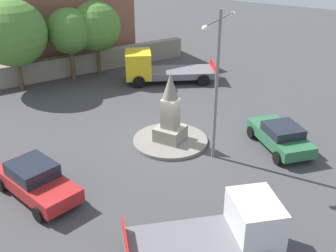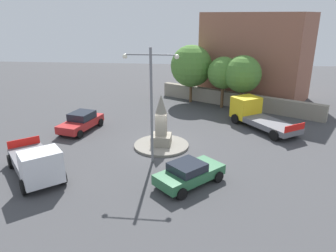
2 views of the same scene
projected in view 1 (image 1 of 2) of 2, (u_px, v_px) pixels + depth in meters
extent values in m
plane|color=#424244|center=(170.00, 142.00, 22.30)|extent=(80.00, 80.00, 0.00)
cylinder|color=gray|center=(170.00, 141.00, 22.26)|extent=(3.92, 3.92, 0.17)
cube|color=gray|center=(170.00, 133.00, 22.06)|extent=(1.38, 1.38, 0.71)
cube|color=gray|center=(170.00, 113.00, 21.56)|extent=(0.76, 0.76, 1.55)
cone|color=gray|center=(170.00, 86.00, 20.90)|extent=(0.84, 0.84, 1.39)
cylinder|color=slate|center=(216.00, 89.00, 19.37)|extent=(0.16, 0.16, 7.19)
cylinder|color=slate|center=(213.00, 22.00, 17.36)|extent=(1.50, 0.08, 0.08)
cylinder|color=slate|center=(227.00, 15.00, 18.54)|extent=(1.50, 0.08, 0.08)
sphere|color=#F2EACC|center=(205.00, 29.00, 16.82)|extent=(0.28, 0.28, 0.28)
sphere|color=#F2EACC|center=(233.00, 14.00, 19.17)|extent=(0.28, 0.28, 0.28)
cube|color=#2D6B42|center=(280.00, 137.00, 21.51)|extent=(4.05, 4.07, 0.56)
cube|color=#1E232D|center=(283.00, 130.00, 21.11)|extent=(2.36, 2.36, 0.46)
cylinder|color=black|center=(251.00, 132.00, 22.61)|extent=(0.61, 0.61, 0.64)
cylinder|color=black|center=(281.00, 128.00, 23.06)|extent=(0.61, 0.61, 0.64)
cylinder|color=black|center=(278.00, 158.00, 20.22)|extent=(0.61, 0.61, 0.64)
cylinder|color=black|center=(310.00, 153.00, 20.66)|extent=(0.61, 0.61, 0.64)
cube|color=#B22323|center=(37.00, 183.00, 17.78)|extent=(2.75, 4.58, 0.60)
cube|color=#1E232D|center=(32.00, 170.00, 17.65)|extent=(2.02, 2.21, 0.58)
cylinder|color=black|center=(76.00, 195.00, 17.57)|extent=(0.37, 0.67, 0.64)
cylinder|color=black|center=(39.00, 214.00, 16.43)|extent=(0.37, 0.67, 0.64)
cylinder|color=black|center=(37.00, 168.00, 19.40)|extent=(0.37, 0.67, 0.64)
cylinder|color=black|center=(1.00, 184.00, 18.26)|extent=(0.37, 0.67, 0.64)
cube|color=silver|center=(255.00, 222.00, 14.52)|extent=(2.54, 2.48, 1.74)
cube|color=slate|center=(180.00, 246.00, 14.33)|extent=(3.94, 4.13, 0.54)
cube|color=red|center=(126.00, 242.00, 13.78)|extent=(1.52, 1.31, 0.50)
cylinder|color=black|center=(243.00, 223.00, 15.81)|extent=(0.76, 0.82, 0.84)
cylinder|color=black|center=(143.00, 237.00, 15.15)|extent=(0.76, 0.82, 0.84)
cube|color=yellow|center=(138.00, 64.00, 29.63)|extent=(2.76, 2.65, 1.82)
cube|color=slate|center=(182.00, 72.00, 30.18)|extent=(4.27, 4.89, 0.44)
cube|color=red|center=(213.00, 65.00, 30.14)|extent=(1.74, 1.20, 0.50)
cylinder|color=black|center=(139.00, 82.00, 29.08)|extent=(0.70, 0.85, 0.84)
cylinder|color=black|center=(138.00, 72.00, 30.99)|extent=(0.70, 0.85, 0.84)
cylinder|color=black|center=(203.00, 80.00, 29.43)|extent=(0.70, 0.85, 0.84)
cylinder|color=black|center=(199.00, 70.00, 31.34)|extent=(0.70, 0.85, 0.84)
cube|color=gray|center=(81.00, 63.00, 31.66)|extent=(15.41, 9.16, 1.48)
cube|color=#935B47|center=(55.00, 1.00, 33.57)|extent=(12.54, 10.96, 9.18)
cylinder|color=brown|center=(20.00, 73.00, 28.52)|extent=(0.30, 0.30, 2.35)
sphere|color=#4C7F33|center=(13.00, 33.00, 27.31)|extent=(4.34, 4.34, 4.34)
cylinder|color=brown|center=(98.00, 59.00, 31.16)|extent=(0.29, 0.29, 2.37)
sphere|color=#4C7F33|center=(96.00, 26.00, 30.08)|extent=(3.54, 3.54, 3.54)
cylinder|color=brown|center=(73.00, 63.00, 30.23)|extent=(0.32, 0.32, 2.43)
sphere|color=#4C7F33|center=(69.00, 31.00, 29.19)|extent=(3.15, 3.15, 3.15)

